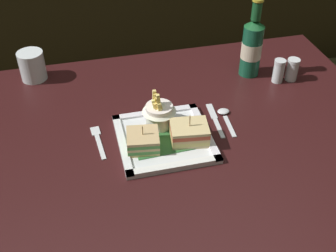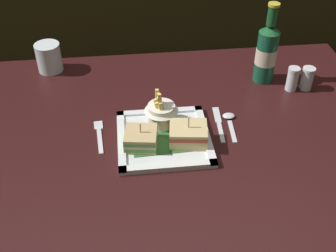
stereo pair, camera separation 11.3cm
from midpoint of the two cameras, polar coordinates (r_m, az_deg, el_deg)
name	(u,v)px [view 1 (the left image)]	position (r m, az deg, el deg)	size (l,w,h in m)	color
dining_table	(171,166)	(1.24, -2.15, -5.48)	(1.26, 0.91, 0.73)	black
square_plate	(164,139)	(1.14, -3.33, -1.81)	(0.24, 0.24, 0.02)	silver
sandwich_half_left	(143,141)	(1.10, -6.29, -2.08)	(0.09, 0.09, 0.07)	tan
sandwich_half_right	(189,133)	(1.11, -0.04, -1.01)	(0.11, 0.09, 0.08)	#D5BA86
fries_cup	(159,112)	(1.15, -3.99, 1.80)	(0.09, 0.09, 0.11)	white
beer_bottle	(252,46)	(1.38, 8.79, 10.40)	(0.07, 0.07, 0.26)	#155037
water_glass	(33,68)	(1.46, -19.73, 7.25)	(0.08, 0.08, 0.09)	silver
fork	(98,140)	(1.17, -12.02, -1.98)	(0.03, 0.14, 0.00)	silver
knife	(215,119)	(1.22, 3.63, 0.88)	(0.03, 0.16, 0.00)	silver
spoon	(225,115)	(1.23, 4.99, 1.36)	(0.03, 0.13, 0.01)	silver
salt_shaker	(278,72)	(1.39, 12.24, 6.93)	(0.04, 0.04, 0.08)	silver
pepper_shaker	(292,71)	(1.41, 13.98, 7.07)	(0.04, 0.04, 0.07)	silver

